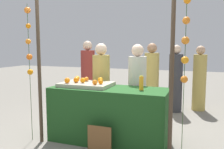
# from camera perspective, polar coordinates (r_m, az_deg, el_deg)

# --- Properties ---
(ground_plane) EXTENTS (24.00, 24.00, 0.00)m
(ground_plane) POSITION_cam_1_polar(r_m,az_deg,el_deg) (4.14, -0.75, -15.42)
(ground_plane) COLOR gray
(stall_counter) EXTENTS (1.90, 0.72, 0.89)m
(stall_counter) POSITION_cam_1_polar(r_m,az_deg,el_deg) (3.99, -0.76, -9.49)
(stall_counter) COLOR #1E4C1E
(stall_counter) RESTS_ON ground_plane
(orange_tray) EXTENTS (0.84, 0.58, 0.06)m
(orange_tray) POSITION_cam_1_polar(r_m,az_deg,el_deg) (4.08, -6.04, -2.32)
(orange_tray) COLOR #B2AD99
(orange_tray) RESTS_ON stall_counter
(orange_0) EXTENTS (0.08, 0.08, 0.08)m
(orange_0) POSITION_cam_1_polar(r_m,az_deg,el_deg) (4.21, -6.06, -1.08)
(orange_0) COLOR orange
(orange_0) RESTS_ON orange_tray
(orange_1) EXTENTS (0.09, 0.09, 0.09)m
(orange_1) POSITION_cam_1_polar(r_m,az_deg,el_deg) (4.05, -10.55, -1.38)
(orange_1) COLOR orange
(orange_1) RESTS_ON orange_tray
(orange_2) EXTENTS (0.08, 0.08, 0.08)m
(orange_2) POSITION_cam_1_polar(r_m,az_deg,el_deg) (3.83, -4.08, -1.83)
(orange_2) COLOR orange
(orange_2) RESTS_ON orange_tray
(orange_3) EXTENTS (0.09, 0.09, 0.09)m
(orange_3) POSITION_cam_1_polar(r_m,az_deg,el_deg) (4.05, -2.79, -1.29)
(orange_3) COLOR orange
(orange_3) RESTS_ON orange_tray
(orange_4) EXTENTS (0.07, 0.07, 0.07)m
(orange_4) POSITION_cam_1_polar(r_m,az_deg,el_deg) (3.87, -2.69, -1.77)
(orange_4) COLOR orange
(orange_4) RESTS_ON orange_tray
(orange_5) EXTENTS (0.08, 0.08, 0.08)m
(orange_5) POSITION_cam_1_polar(r_m,az_deg,el_deg) (4.22, -8.45, -1.10)
(orange_5) COLOR orange
(orange_5) RESTS_ON orange_tray
(orange_6) EXTENTS (0.09, 0.09, 0.09)m
(orange_6) POSITION_cam_1_polar(r_m,az_deg,el_deg) (4.08, -8.46, -1.29)
(orange_6) COLOR orange
(orange_6) RESTS_ON orange_tray
(orange_7) EXTENTS (0.09, 0.09, 0.09)m
(orange_7) POSITION_cam_1_polar(r_m,az_deg,el_deg) (4.04, -6.92, -1.36)
(orange_7) COLOR orange
(orange_7) RESTS_ON orange_tray
(orange_8) EXTENTS (0.09, 0.09, 0.09)m
(orange_8) POSITION_cam_1_polar(r_m,az_deg,el_deg) (4.31, -8.19, -0.89)
(orange_8) COLOR orange
(orange_8) RESTS_ON orange_tray
(juice_bottle) EXTENTS (0.07, 0.07, 0.22)m
(juice_bottle) POSITION_cam_1_polar(r_m,az_deg,el_deg) (3.71, 6.93, -2.06)
(juice_bottle) COLOR orange
(juice_bottle) RESTS_ON stall_counter
(chalkboard_sign) EXTENTS (0.37, 0.03, 0.44)m
(chalkboard_sign) POSITION_cam_1_polar(r_m,az_deg,el_deg) (3.60, -2.95, -15.40)
(chalkboard_sign) COLOR brown
(chalkboard_sign) RESTS_ON ground_plane
(vendor_left) EXTENTS (0.32, 0.32, 1.61)m
(vendor_left) POSITION_cam_1_polar(r_m,az_deg,el_deg) (4.58, -2.55, -3.45)
(vendor_left) COLOR tan
(vendor_left) RESTS_ON ground_plane
(vendor_right) EXTENTS (0.32, 0.32, 1.59)m
(vendor_right) POSITION_cam_1_polar(r_m,az_deg,el_deg) (4.34, 5.94, -4.18)
(vendor_right) COLOR beige
(vendor_right) RESTS_ON ground_plane
(crowd_person_0) EXTENTS (0.33, 0.33, 1.63)m
(crowd_person_0) POSITION_cam_1_polar(r_m,az_deg,el_deg) (5.54, 9.30, -1.67)
(crowd_person_0) COLOR tan
(crowd_person_0) RESTS_ON ground_plane
(crowd_person_1) EXTENTS (0.32, 0.32, 1.59)m
(crowd_person_1) POSITION_cam_1_polar(r_m,az_deg,el_deg) (5.91, 14.77, -1.46)
(crowd_person_1) COLOR #333338
(crowd_person_1) RESTS_ON ground_plane
(crowd_person_2) EXTENTS (0.31, 0.31, 1.57)m
(crowd_person_2) POSITION_cam_1_polar(r_m,az_deg,el_deg) (6.21, 19.94, -1.33)
(crowd_person_2) COLOR tan
(crowd_person_2) RESTS_ON ground_plane
(crowd_person_3) EXTENTS (0.34, 0.34, 1.68)m
(crowd_person_3) POSITION_cam_1_polar(r_m,az_deg,el_deg) (5.91, -5.70, -0.83)
(crowd_person_3) COLOR maroon
(crowd_person_3) RESTS_ON ground_plane
(canopy_post_left) EXTENTS (0.06, 0.06, 2.33)m
(canopy_post_left) POSITION_cam_1_polar(r_m,az_deg,el_deg) (4.01, -16.79, 0.77)
(canopy_post_left) COLOR #473828
(canopy_post_left) RESTS_ON ground_plane
(canopy_post_right) EXTENTS (0.06, 0.06, 2.33)m
(canopy_post_right) POSITION_cam_1_polar(r_m,az_deg,el_deg) (3.22, 13.90, -0.56)
(canopy_post_right) COLOR #473828
(canopy_post_right) RESTS_ON ground_plane
(garland_strand_left) EXTENTS (0.10, 0.11, 2.22)m
(garland_strand_left) POSITION_cam_1_polar(r_m,az_deg,el_deg) (4.11, -19.07, 7.15)
(garland_strand_left) COLOR #2D4C23
(garland_strand_left) RESTS_ON ground_plane
(garland_strand_right) EXTENTS (0.10, 0.11, 2.22)m
(garland_strand_right) POSITION_cam_1_polar(r_m,az_deg,el_deg) (3.17, 16.97, 7.19)
(garland_strand_right) COLOR #2D4C23
(garland_strand_right) RESTS_ON ground_plane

